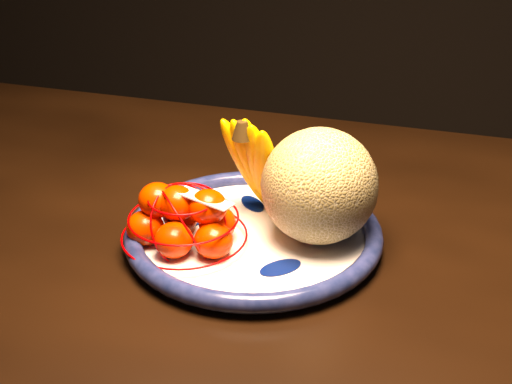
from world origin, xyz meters
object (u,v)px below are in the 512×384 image
(dining_table, at_px, (127,274))
(fruit_bowl, at_px, (254,234))
(cantaloupe, at_px, (319,186))
(mandarin_bag, at_px, (184,220))
(banana_bunch, at_px, (256,161))

(dining_table, height_order, fruit_bowl, fruit_bowl)
(dining_table, distance_m, cantaloupe, 0.32)
(cantaloupe, bearing_deg, mandarin_bag, -156.25)
(dining_table, relative_size, cantaloupe, 10.73)
(fruit_bowl, height_order, mandarin_bag, mandarin_bag)
(banana_bunch, height_order, mandarin_bag, banana_bunch)
(mandarin_bag, bearing_deg, banana_bunch, 59.61)
(mandarin_bag, bearing_deg, fruit_bowl, 32.07)
(fruit_bowl, xyz_separation_m, mandarin_bag, (-0.08, -0.05, 0.03))
(fruit_bowl, xyz_separation_m, banana_bunch, (-0.01, 0.06, 0.08))
(dining_table, distance_m, fruit_bowl, 0.21)
(dining_table, relative_size, mandarin_bag, 8.60)
(dining_table, relative_size, banana_bunch, 10.16)
(dining_table, distance_m, mandarin_bag, 0.17)
(cantaloupe, xyz_separation_m, banana_bunch, (-0.09, 0.04, 0.01))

